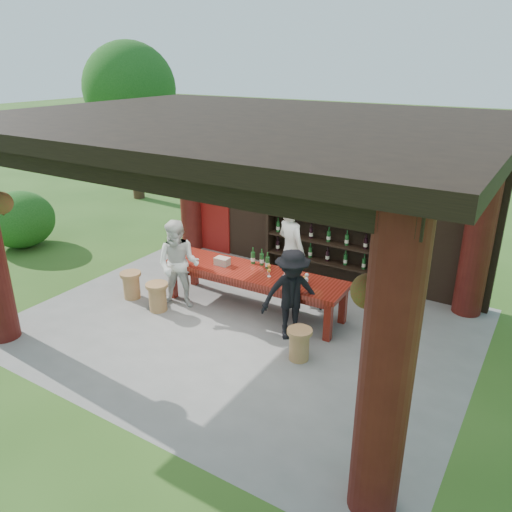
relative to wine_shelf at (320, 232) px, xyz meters
The scene contains 14 objects.
ground 2.67m from the wine_shelf, 95.59° to the right, with size 90.00×90.00×0.00m, color #2D5119.
pavilion 2.31m from the wine_shelf, 97.13° to the right, with size 7.50×6.00×3.60m.
wine_shelf is the anchor object (origin of this frame).
tasting_table 1.94m from the wine_shelf, 102.62° to the right, with size 3.43×1.00×0.75m.
stool_near_left 3.45m from the wine_shelf, 123.60° to the right, with size 0.40×0.40×0.53m.
stool_near_right 3.14m from the wine_shelf, 70.06° to the right, with size 0.39×0.39×0.51m.
stool_far_left 3.84m from the wine_shelf, 134.49° to the right, with size 0.40×0.40×0.52m.
host 1.05m from the wine_shelf, 95.23° to the right, with size 0.68×0.45×1.87m, color silver.
guest_woman 2.95m from the wine_shelf, 123.80° to the right, with size 0.80×0.62×1.64m, color silver.
guest_man 2.46m from the wine_shelf, 75.13° to the right, with size 0.99×0.57×1.53m, color black.
table_bottles 1.62m from the wine_shelf, 106.14° to the right, with size 0.43×0.16×0.31m.
table_glasses 1.85m from the wine_shelf, 81.01° to the right, with size 0.89×0.25×0.15m.
napkin_basket 2.19m from the wine_shelf, 119.33° to the right, with size 0.26×0.18×0.14m, color #BF6672.
shrubs 2.53m from the wine_shelf, 42.11° to the right, with size 16.27×8.01×1.36m.
Camera 1 is at (4.17, -6.28, 4.29)m, focal length 35.00 mm.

